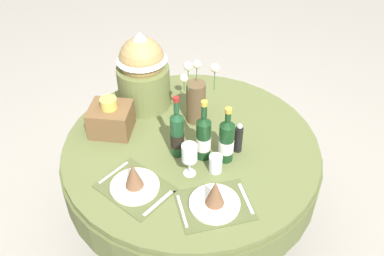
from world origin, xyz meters
TOP-DOWN VIEW (x-y plane):
  - ground at (0.00, 0.00)m, footprint 8.00×8.00m
  - dining_table at (0.00, 0.00)m, footprint 1.42×1.42m
  - place_setting_left at (-0.23, -0.36)m, footprint 0.43×0.40m
  - place_setting_right at (0.16, -0.42)m, footprint 0.41×0.37m
  - flower_vase at (0.00, 0.21)m, footprint 0.20×0.15m
  - wine_bottle_left at (0.19, -0.10)m, footprint 0.08×0.08m
  - wine_bottle_centre at (0.08, -0.09)m, footprint 0.08×0.08m
  - wine_bottle_right at (-0.06, -0.09)m, footprint 0.07×0.07m
  - wine_glass_right at (0.02, -0.23)m, footprint 0.08×0.08m
  - tumbler_near_right at (0.15, -0.19)m, footprint 0.07×0.07m
  - pepper_mill at (0.25, -0.02)m, footprint 0.04×0.04m
  - gift_tub_back_left at (-0.33, 0.33)m, footprint 0.31×0.31m
  - woven_basket_side_left at (-0.46, 0.05)m, footprint 0.23×0.20m

SIDE VIEW (x-z plane):
  - ground at x=0.00m, z-range 0.00..0.00m
  - dining_table at x=0.00m, z-range 0.22..0.95m
  - place_setting_left at x=-0.23m, z-range 0.70..0.86m
  - place_setting_right at x=0.16m, z-range 0.70..0.86m
  - tumbler_near_right at x=0.15m, z-range 0.73..0.83m
  - pepper_mill at x=0.25m, z-range 0.72..0.91m
  - woven_basket_side_left at x=-0.46m, z-range 0.71..0.93m
  - wine_bottle_left at x=0.19m, z-range 0.70..1.03m
  - wine_bottle_centre at x=0.08m, z-range 0.69..1.04m
  - wine_glass_right at x=0.02m, z-range 0.77..0.96m
  - wine_bottle_right at x=-0.06m, z-range 0.69..1.05m
  - flower_vase at x=0.00m, z-range 0.67..1.10m
  - gift_tub_back_left at x=-0.33m, z-range 0.75..1.22m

